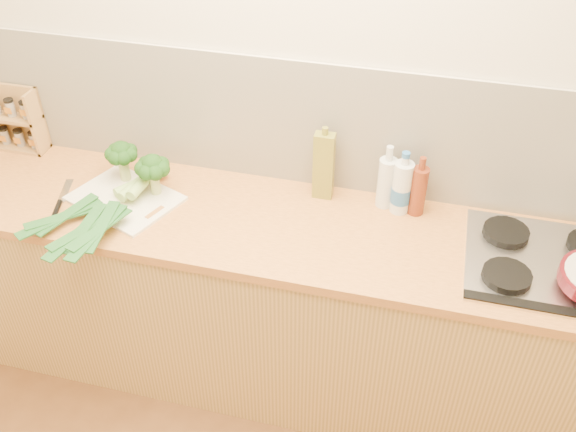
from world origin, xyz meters
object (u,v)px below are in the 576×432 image
object	(u,v)px
gas_hob	(549,263)
spice_rack	(17,121)
chefs_knife	(59,205)
chopping_board	(125,198)

from	to	relation	value
gas_hob	spice_rack	world-z (taller)	spice_rack
chefs_knife	spice_rack	xyz separation A→B (m)	(-0.38, 0.36, 0.12)
gas_hob	chopping_board	world-z (taller)	gas_hob
chopping_board	gas_hob	bearing A→B (deg)	22.12
chefs_knife	spice_rack	size ratio (longest dim) A/B	0.90
gas_hob	chefs_knife	bearing A→B (deg)	-176.52
chefs_knife	chopping_board	bearing A→B (deg)	8.06
gas_hob	spice_rack	bearing A→B (deg)	173.73
gas_hob	chefs_knife	xyz separation A→B (m)	(-1.87, -0.11, -0.01)
gas_hob	chopping_board	xyz separation A→B (m)	(-1.63, -0.01, -0.01)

